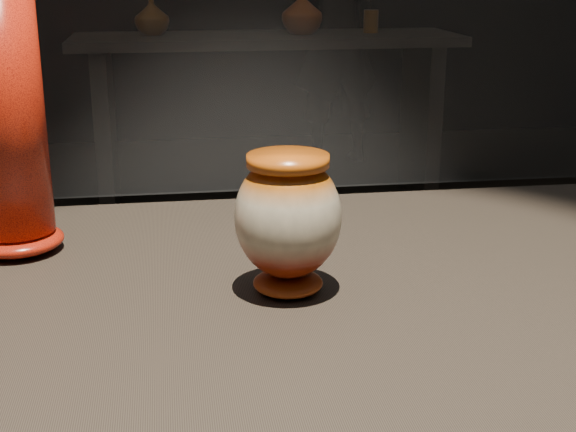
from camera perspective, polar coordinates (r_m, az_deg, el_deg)
name	(u,v)px	position (r m, az deg, el deg)	size (l,w,h in m)	color
main_vase	(288,218)	(0.92, 0.00, -0.18)	(0.12, 0.12, 0.17)	maroon
tall_vase	(4,115)	(1.09, -19.52, 6.80)	(0.12, 0.12, 0.38)	red
back_shelf	(267,85)	(4.29, -1.49, 9.26)	(2.00, 0.60, 0.90)	black
back_vase_left	(152,17)	(4.26, -9.66, 13.80)	(0.18, 0.18, 0.19)	brown
back_vase_mid	(302,13)	(4.26, 1.00, 14.26)	(0.21, 0.21, 0.22)	maroon
back_vase_right	(371,21)	(4.38, 5.92, 13.61)	(0.08, 0.08, 0.12)	brown
visitor	(336,38)	(5.17, 3.42, 12.51)	(0.58, 0.38, 1.59)	black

